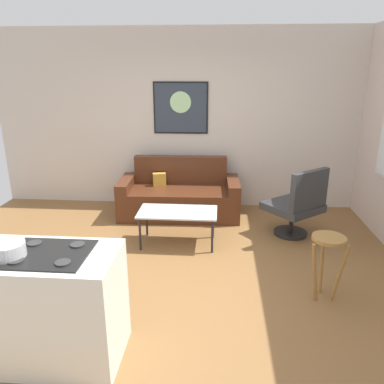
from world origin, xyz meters
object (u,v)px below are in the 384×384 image
(wall_painting, at_px, (181,108))
(coffee_table, at_px, (178,214))
(bar_stool, at_px, (327,251))
(mixing_bowl, at_px, (8,251))
(armchair, at_px, (298,204))
(couch, at_px, (179,197))

(wall_painting, bearing_deg, coffee_table, -85.80)
(bar_stool, xyz_separation_m, mixing_bowl, (-2.55, -1.05, 0.44))
(armchair, xyz_separation_m, wall_painting, (-1.69, 1.18, 1.14))
(couch, xyz_separation_m, mixing_bowl, (-0.88, -3.21, 0.66))
(couch, distance_m, armchair, 1.82)
(couch, height_order, mixing_bowl, mixing_bowl)
(bar_stool, bearing_deg, coffee_table, 144.95)
(couch, height_order, coffee_table, couch)
(coffee_table, relative_size, bar_stool, 1.51)
(wall_painting, bearing_deg, mixing_bowl, -103.07)
(armchair, relative_size, bar_stool, 1.44)
(coffee_table, xyz_separation_m, mixing_bowl, (-0.97, -2.16, 0.54))
(wall_painting, bearing_deg, bar_stool, -57.34)
(bar_stool, bearing_deg, couch, 127.76)
(couch, height_order, bar_stool, couch)
(bar_stool, relative_size, mixing_bowl, 2.71)
(mixing_bowl, xyz_separation_m, wall_painting, (0.86, 3.69, 0.64))
(couch, xyz_separation_m, wall_painting, (-0.02, 0.48, 1.31))
(couch, distance_m, mixing_bowl, 3.40)
(bar_stool, height_order, wall_painting, wall_painting)
(coffee_table, xyz_separation_m, wall_painting, (-0.11, 1.53, 1.18))
(bar_stool, distance_m, mixing_bowl, 2.79)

